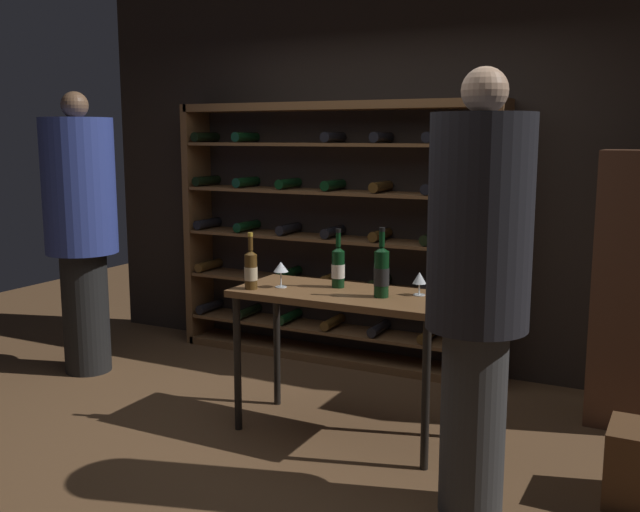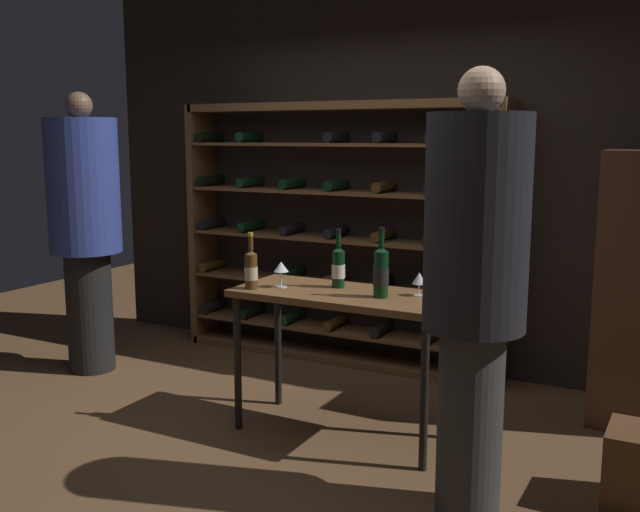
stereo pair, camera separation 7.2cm
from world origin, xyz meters
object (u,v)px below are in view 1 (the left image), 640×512
at_px(wine_glass_stemmed_left, 419,279).
at_px(wine_rack, 333,235).
at_px(tasting_table, 343,308).
at_px(wine_glass_stemmed_center, 281,268).
at_px(wine_bottle_gold_foil, 251,269).
at_px(wine_bottle_amber_reserve, 338,267).
at_px(display_cabinet, 633,290).
at_px(wine_bottle_red_label, 381,272).
at_px(person_guest_blue_shirt, 81,220).
at_px(person_guest_plum_blouse, 478,275).

bearing_deg(wine_glass_stemmed_left, wine_rack, 133.61).
relative_size(tasting_table, wine_glass_stemmed_left, 9.53).
bearing_deg(wine_rack, wine_glass_stemmed_center, -77.17).
xyz_separation_m(wine_bottle_gold_foil, wine_bottle_amber_reserve, (0.43, 0.27, 0.01)).
bearing_deg(tasting_table, wine_glass_stemmed_left, 14.57).
relative_size(display_cabinet, wine_bottle_red_label, 4.26).
bearing_deg(wine_glass_stemmed_center, tasting_table, 8.26).
bearing_deg(person_guest_blue_shirt, person_guest_plum_blouse, -35.92).
relative_size(wine_bottle_red_label, wine_bottle_amber_reserve, 1.12).
relative_size(wine_rack, tasting_table, 2.05).
height_order(wine_rack, wine_glass_stemmed_left, wine_rack).
relative_size(wine_rack, display_cabinet, 1.57).
bearing_deg(wine_glass_stemmed_left, display_cabinet, 37.85).
xyz_separation_m(person_guest_plum_blouse, display_cabinet, (0.56, 1.46, -0.30)).
distance_m(person_guest_blue_shirt, display_cabinet, 3.73).
xyz_separation_m(person_guest_blue_shirt, wine_glass_stemmed_center, (1.80, -0.24, -0.16)).
bearing_deg(tasting_table, display_cabinet, 32.23).
bearing_deg(person_guest_plum_blouse, display_cabinet, -161.32).
bearing_deg(person_guest_blue_shirt, wine_bottle_amber_reserve, -25.15).
bearing_deg(display_cabinet, wine_rack, 171.17).
xyz_separation_m(wine_bottle_red_label, wine_glass_stemmed_center, (-0.62, -0.03, -0.03)).
distance_m(wine_bottle_red_label, wine_bottle_amber_reserve, 0.35).
height_order(person_guest_plum_blouse, wine_bottle_amber_reserve, person_guest_plum_blouse).
height_order(display_cabinet, wine_bottle_amber_reserve, display_cabinet).
relative_size(person_guest_blue_shirt, wine_glass_stemmed_center, 13.39).
bearing_deg(wine_bottle_gold_foil, display_cabinet, 29.03).
xyz_separation_m(wine_bottle_red_label, wine_bottle_gold_foil, (-0.75, -0.15, -0.03)).
bearing_deg(person_guest_plum_blouse, wine_rack, -98.85).
bearing_deg(wine_glass_stemmed_center, wine_rack, 102.83).
xyz_separation_m(person_guest_plum_blouse, wine_bottle_amber_reserve, (-0.99, 0.63, -0.15)).
distance_m(person_guest_blue_shirt, wine_bottle_gold_foil, 1.71).
relative_size(person_guest_plum_blouse, wine_glass_stemmed_center, 13.30).
relative_size(wine_bottle_red_label, wine_glass_stemmed_center, 2.55).
distance_m(wine_bottle_gold_foil, wine_bottle_amber_reserve, 0.51).
bearing_deg(wine_bottle_red_label, display_cabinet, 37.91).
height_order(person_guest_plum_blouse, wine_bottle_red_label, person_guest_plum_blouse).
distance_m(wine_rack, person_guest_plum_blouse, 2.40).
bearing_deg(person_guest_blue_shirt, wine_bottle_gold_foil, -34.92).
bearing_deg(wine_glass_stemmed_center, wine_glass_stemmed_left, 11.59).
height_order(wine_glass_stemmed_center, wine_glass_stemmed_left, wine_glass_stemmed_center).
relative_size(person_guest_blue_shirt, wine_glass_stemmed_left, 15.41).
relative_size(wine_rack, person_guest_blue_shirt, 1.27).
bearing_deg(person_guest_blue_shirt, tasting_table, -27.65).
height_order(wine_rack, wine_bottle_gold_foil, wine_rack).
bearing_deg(wine_bottle_amber_reserve, wine_bottle_gold_foil, -147.62).
relative_size(display_cabinet, wine_bottle_gold_foil, 4.99).
bearing_deg(wine_bottle_amber_reserve, wine_glass_stemmed_center, -152.68).
relative_size(person_guest_blue_shirt, wine_bottle_red_label, 5.26).
xyz_separation_m(display_cabinet, wine_glass_stemmed_center, (-1.85, -0.98, 0.14)).
bearing_deg(display_cabinet, wine_glass_stemmed_center, -152.06).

